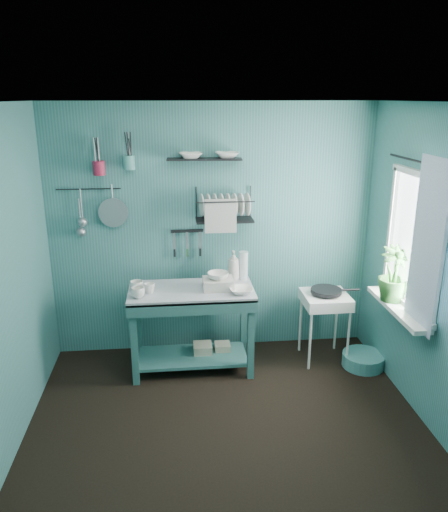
{
  "coord_description": "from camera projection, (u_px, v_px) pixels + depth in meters",
  "views": [
    {
      "loc": [
        -0.38,
        -3.3,
        2.53
      ],
      "look_at": [
        0.05,
        0.85,
        1.2
      ],
      "focal_mm": 35.0,
      "sensor_mm": 36.0,
      "label": 1
    }
  ],
  "objects": [
    {
      "name": "hotplate_stand",
      "position": [
        324.0,
        327.0,
        4.96
      ],
      "size": [
        0.48,
        0.48,
        0.7
      ],
      "primitive_type": "cube",
      "rotation": [
        0.0,
        0.0,
        -0.11
      ],
      "color": "white",
      "rests_on": "floor"
    },
    {
      "name": "soap_bottle",
      "position": [
        233.0,
        266.0,
        4.83
      ],
      "size": [
        0.11,
        0.12,
        0.3
      ],
      "primitive_type": "imported",
      "color": "beige",
      "rests_on": "work_counter"
    },
    {
      "name": "dish_rack",
      "position": [
        225.0,
        205.0,
        4.77
      ],
      "size": [
        0.56,
        0.27,
        0.32
      ],
      "primitive_type": "cube",
      "rotation": [
        0.0,
        0.0,
        0.06
      ],
      "color": "black",
      "rests_on": "wall_back"
    },
    {
      "name": "wall_right",
      "position": [
        443.0,
        278.0,
        3.71
      ],
      "size": [
        0.0,
        3.0,
        3.0
      ],
      "primitive_type": "plane",
      "rotation": [
        1.57,
        0.0,
        -1.57
      ],
      "color": "#377271",
      "rests_on": "ground"
    },
    {
      "name": "water_bottle",
      "position": [
        243.0,
        265.0,
        4.86
      ],
      "size": [
        0.09,
        0.09,
        0.28
      ],
      "primitive_type": "cylinder",
      "color": "silver",
      "rests_on": "work_counter"
    },
    {
      "name": "counter_bowl",
      "position": [
        241.0,
        291.0,
        4.54
      ],
      "size": [
        0.22,
        0.22,
        0.05
      ],
      "primitive_type": "imported",
      "color": "white",
      "rests_on": "work_counter"
    },
    {
      "name": "floor_basin",
      "position": [
        363.0,
        360.0,
        4.9
      ],
      "size": [
        0.41,
        0.41,
        0.13
      ],
      "primitive_type": "cylinder",
      "color": "teal",
      "rests_on": "floor"
    },
    {
      "name": "mug_right",
      "position": [
        137.0,
        286.0,
        4.58
      ],
      "size": [
        0.17,
        0.17,
        0.1
      ],
      "primitive_type": "imported",
      "rotation": [
        0.0,
        0.0,
        1.05
      ],
      "color": "white",
      "rests_on": "work_counter"
    },
    {
      "name": "tub_bowl",
      "position": [
        218.0,
        276.0,
        4.61
      ],
      "size": [
        0.2,
        0.19,
        0.06
      ],
      "primitive_type": "imported",
      "color": "white",
      "rests_on": "wash_tub"
    },
    {
      "name": "hook_rail",
      "position": [
        88.0,
        189.0,
        4.69
      ],
      "size": [
        0.6,
        0.01,
        0.01
      ],
      "primitive_type": "cylinder",
      "rotation": [
        0.0,
        1.57,
        0.0
      ],
      "color": "black",
      "rests_on": "wall_back"
    },
    {
      "name": "wall_front",
      "position": [
        269.0,
        412.0,
        2.13
      ],
      "size": [
        3.2,
        0.0,
        3.2
      ],
      "primitive_type": "plane",
      "rotation": [
        -1.57,
        0.0,
        0.0
      ],
      "color": "#377271",
      "rests_on": "ground"
    },
    {
      "name": "ladle_outer",
      "position": [
        81.0,
        204.0,
        4.72
      ],
      "size": [
        0.01,
        0.01,
        0.3
      ],
      "primitive_type": "cylinder",
      "color": "#A6A7AE",
      "rests_on": "wall_back"
    },
    {
      "name": "wash_tub",
      "position": [
        218.0,
        284.0,
        4.64
      ],
      "size": [
        0.28,
        0.22,
        0.1
      ],
      "primitive_type": "cube",
      "color": "beige",
      "rests_on": "work_counter"
    },
    {
      "name": "upper_shelf",
      "position": [
        204.0,
        159.0,
        4.65
      ],
      "size": [
        0.71,
        0.23,
        0.02
      ],
      "primitive_type": "cube",
      "rotation": [
        0.0,
        0.0,
        -0.07
      ],
      "color": "black",
      "rests_on": "wall_back"
    },
    {
      "name": "mug_mid",
      "position": [
        150.0,
        288.0,
        4.54
      ],
      "size": [
        0.14,
        0.14,
        0.09
      ],
      "primitive_type": "imported",
      "rotation": [
        0.0,
        0.0,
        0.52
      ],
      "color": "white",
      "rests_on": "work_counter"
    },
    {
      "name": "shelf_bowl_right",
      "position": [
        227.0,
        148.0,
        4.64
      ],
      "size": [
        0.23,
        0.23,
        0.06
      ],
      "primitive_type": "imported",
      "rotation": [
        0.0,
        0.0,
        -0.04
      ],
      "color": "white",
      "rests_on": "upper_shelf"
    },
    {
      "name": "wall_back",
      "position": [
        212.0,
        232.0,
        4.97
      ],
      "size": [
        3.2,
        0.0,
        3.2
      ],
      "primitive_type": "plane",
      "rotation": [
        1.57,
        0.0,
        0.0
      ],
      "color": "#377271",
      "rests_on": "ground"
    },
    {
      "name": "potted_plant",
      "position": [
        394.0,
        274.0,
        4.3
      ],
      "size": [
        0.3,
        0.3,
        0.49
      ],
      "primitive_type": "imported",
      "rotation": [
        0.0,
        0.0,
        0.09
      ],
      "color": "#316F2C",
      "rests_on": "windowsill"
    },
    {
      "name": "storage_tin_large",
      "position": [
        203.0,
        354.0,
        4.92
      ],
      "size": [
        0.18,
        0.18,
        0.22
      ],
      "primitive_type": "cube",
      "color": "#9C9375",
      "rests_on": "floor"
    },
    {
      "name": "ceiling",
      "position": [
        230.0,
        102.0,
        3.17
      ],
      "size": [
        3.2,
        3.2,
        0.0
      ],
      "primitive_type": "plane",
      "rotation": [
        3.14,
        0.0,
        0.0
      ],
      "color": "silver",
      "rests_on": "ground"
    },
    {
      "name": "curtain",
      "position": [
        426.0,
        247.0,
        3.78
      ],
      "size": [
        0.0,
        1.35,
        1.35
      ],
      "primitive_type": "plane",
      "rotation": [
        1.57,
        0.0,
        1.57
      ],
      "color": "white",
      "rests_on": "wall_right"
    },
    {
      "name": "curtain_rod",
      "position": [
        419.0,
        162.0,
        3.88
      ],
      "size": [
        0.02,
        1.05,
        0.02
      ],
      "primitive_type": "cylinder",
      "rotation": [
        1.57,
        0.0,
        0.0
      ],
      "color": "black",
      "rests_on": "wall_right"
    },
    {
      "name": "storage_tin_small",
      "position": [
        222.0,
        353.0,
        4.97
      ],
      "size": [
        0.15,
        0.15,
        0.2
      ],
      "primitive_type": "cube",
      "color": "#9C9375",
      "rests_on": "floor"
    },
    {
      "name": "floor",
      "position": [
        229.0,
        434.0,
        3.93
      ],
      "size": [
        3.2,
        3.2,
        0.0
      ],
      "primitive_type": "plane",
      "color": "black",
      "rests_on": "ground"
    },
    {
      "name": "windowsill",
      "position": [
        397.0,
        308.0,
        4.26
      ],
      "size": [
        0.16,
        0.95,
        0.04
      ],
      "primitive_type": "cube",
      "color": "white",
      "rests_on": "wall_right"
    },
    {
      "name": "shelf_bowl_left",
      "position": [
        191.0,
        154.0,
        4.62
      ],
      "size": [
        0.23,
        0.23,
        0.05
      ],
      "primitive_type": "imported",
      "rotation": [
        0.0,
        0.0,
        0.03
      ],
      "color": "white",
      "rests_on": "upper_shelf"
    },
    {
      "name": "work_counter",
      "position": [
        192.0,
        329.0,
        4.77
      ],
      "size": [
        1.17,
        0.6,
        0.82
      ],
      "primitive_type": "cube",
      "rotation": [
        0.0,
        0.0,
        0.01
      ],
      "color": "#306663",
      "rests_on": "floor"
    },
    {
      "name": "colander",
      "position": [
        113.0,
        213.0,
        4.76
      ],
      "size": [
        0.28,
        0.03,
        0.28
      ],
      "primitive_type": "cylinder",
      "rotation": [
        1.54,
        0.0,
        0.0
      ],
      "color": "#A6A7AE",
      "rests_on": "wall_back"
    },
    {
      "name": "window_glass",
      "position": [
        415.0,
        242.0,
        4.09
      ],
      "size": [
        0.0,
        1.1,
        1.1
      ],
      "primitive_type": "plane",
      "rotation": [
        1.57,
        0.0,
        1.57
      ],
      "color": "white",
      "rests_on": "wall_right"
    },
    {
      "name": "mug_left",
      "position": [
        138.0,
        293.0,
        4.43
      ],
      "size": [
        0.12,
        0.12,
        0.1
      ],
      "primitive_type": "imported",
      "color": "white",
      "rests_on": "work_counter"
    },
    {
      "name": "utensil_cup_teal",
      "position": [
        129.0,
        162.0,
        4.61
      ],
      "size": [
        0.11,
        0.11,
        0.13
      ],
      "primitive_type": "cylinder",
      "color": "teal",
      "rests_on": "wall_back"
    },
    {
      "name": "utensil_cup_magenta",
      "position": [
        99.0,
        168.0,
        4.59
      ],
      "size": [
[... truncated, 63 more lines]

